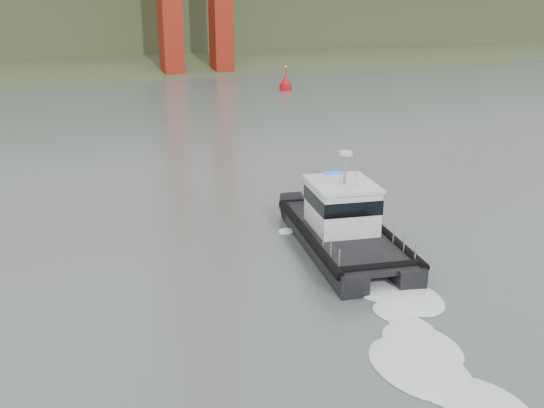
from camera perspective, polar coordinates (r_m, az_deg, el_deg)
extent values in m
plane|color=#485651|center=(20.57, 2.96, -12.13)|extent=(400.00, 400.00, 0.00)
cube|color=#3F502D|center=(108.38, -21.31, 11.54)|extent=(500.00, 44.72, 16.25)
cube|color=#3F502D|center=(135.88, -22.71, 15.06)|extent=(500.00, 70.00, 18.00)
cube|color=#3F502D|center=(160.77, -23.55, 17.04)|extent=(500.00, 60.00, 16.00)
cube|color=black|center=(26.85, 4.41, -3.74)|extent=(3.17, 9.46, 1.03)
cube|color=black|center=(27.59, 9.02, -3.31)|extent=(3.17, 9.46, 1.03)
cube|color=black|center=(26.68, 7.08, -3.03)|extent=(5.15, 8.71, 0.21)
cube|color=white|center=(27.07, 6.56, -0.24)|extent=(3.19, 3.58, 1.98)
cube|color=black|center=(26.96, 6.59, 0.48)|extent=(3.25, 3.64, 0.64)
cube|color=white|center=(26.75, 6.64, 1.90)|extent=(3.40, 3.79, 0.14)
cylinder|color=gray|center=(26.33, 6.88, 3.22)|extent=(0.14, 0.14, 1.55)
cylinder|color=white|center=(26.15, 6.94, 4.77)|extent=(0.60, 0.60, 0.15)
cylinder|color=red|center=(78.41, 1.29, 10.89)|extent=(1.58, 1.58, 1.06)
cone|color=red|center=(78.28, 1.29, 11.66)|extent=(1.23, 1.23, 1.58)
cylinder|color=red|center=(78.16, 1.30, 12.42)|extent=(0.14, 0.14, 0.88)
sphere|color=#E5D87F|center=(78.11, 1.30, 12.81)|extent=(0.26, 0.26, 0.26)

